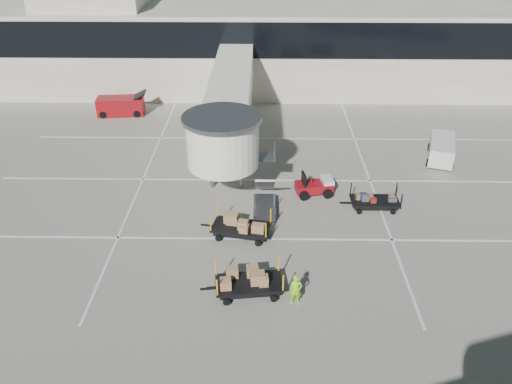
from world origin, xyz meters
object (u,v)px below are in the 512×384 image
(belt_loader, at_px, (121,106))
(suitcase_cart, at_px, (374,201))
(ground_worker, at_px, (296,290))
(minivan, at_px, (442,148))
(box_cart_near, at_px, (249,284))
(baggage_tug, at_px, (315,186))
(box_cart_far, at_px, (241,228))

(belt_loader, bearing_deg, suitcase_cart, -43.12)
(ground_worker, xyz_separation_m, minivan, (11.81, 15.80, 0.10))
(suitcase_cart, bearing_deg, minivan, 47.79)
(ground_worker, relative_size, belt_loader, 0.38)
(ground_worker, bearing_deg, box_cart_near, 163.43)
(suitcase_cart, bearing_deg, baggage_tug, 154.80)
(minivan, relative_size, belt_loader, 1.00)
(ground_worker, relative_size, minivan, 0.38)
(minivan, bearing_deg, belt_loader, 179.71)
(suitcase_cart, height_order, belt_loader, belt_loader)
(belt_loader, bearing_deg, box_cart_far, -63.42)
(baggage_tug, xyz_separation_m, box_cart_far, (-4.73, -4.92, 0.03))
(minivan, bearing_deg, ground_worker, -109.02)
(box_cart_near, bearing_deg, ground_worker, -22.84)
(box_cart_near, xyz_separation_m, belt_loader, (-12.24, 23.72, 0.19))
(ground_worker, bearing_deg, suitcase_cart, 57.55)
(box_cart_far, relative_size, ground_worker, 2.47)
(suitcase_cart, distance_m, belt_loader, 25.36)
(box_cart_far, distance_m, belt_loader, 22.14)
(ground_worker, distance_m, belt_loader, 28.38)
(box_cart_near, height_order, minivan, box_cart_near)
(box_cart_far, bearing_deg, box_cart_near, -72.06)
(box_cart_near, distance_m, minivan, 20.70)
(suitcase_cart, relative_size, minivan, 0.83)
(suitcase_cart, height_order, box_cart_near, box_cart_near)
(minivan, height_order, belt_loader, belt_loader)
(baggage_tug, relative_size, minivan, 0.58)
(baggage_tug, distance_m, belt_loader, 21.49)
(suitcase_cart, xyz_separation_m, ground_worker, (-5.45, -8.77, 0.33))
(baggage_tug, xyz_separation_m, ground_worker, (-1.83, -10.47, 0.27))
(suitcase_cart, distance_m, ground_worker, 10.33)
(suitcase_cart, xyz_separation_m, minivan, (6.36, 7.03, 0.43))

